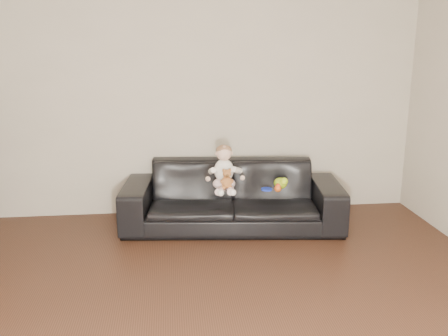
{
  "coord_description": "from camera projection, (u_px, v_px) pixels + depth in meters",
  "views": [
    {
      "loc": [
        -0.17,
        -2.55,
        1.88
      ],
      "look_at": [
        0.35,
        2.14,
        0.64
      ],
      "focal_mm": 40.0,
      "sensor_mm": 36.0,
      "label": 1
    }
  ],
  "objects": [
    {
      "name": "teddy_bear",
      "position": [
        227.0,
        179.0,
        4.76
      ],
      "size": [
        0.12,
        0.12,
        0.19
      ],
      "rotation": [
        0.0,
        0.0,
        -0.19
      ],
      "color": "#A7632F",
      "rests_on": "sofa"
    },
    {
      "name": "toy_rattle",
      "position": [
        278.0,
        188.0,
        4.85
      ],
      "size": [
        0.07,
        0.07,
        0.07
      ],
      "primitive_type": "sphere",
      "rotation": [
        0.0,
        0.0,
        0.0
      ],
      "color": "#CE5118",
      "rests_on": "sofa"
    },
    {
      "name": "baby",
      "position": [
        224.0,
        170.0,
        4.88
      ],
      "size": [
        0.34,
        0.4,
        0.45
      ],
      "rotation": [
        0.0,
        0.0,
        -0.26
      ],
      "color": "#FAD3D5",
      "rests_on": "sofa"
    },
    {
      "name": "toy_blue_disc",
      "position": [
        267.0,
        189.0,
        4.92
      ],
      "size": [
        0.14,
        0.14,
        0.02
      ],
      "primitive_type": "cylinder",
      "rotation": [
        0.0,
        0.0,
        0.34
      ],
      "color": "#1930CC",
      "rests_on": "sofa"
    },
    {
      "name": "sofa",
      "position": [
        232.0,
        196.0,
        5.08
      ],
      "size": [
        2.27,
        1.08,
        0.64
      ],
      "primitive_type": "imported",
      "rotation": [
        0.0,
        0.0,
        -0.1
      ],
      "color": "black",
      "rests_on": "floor"
    },
    {
      "name": "toy_green",
      "position": [
        280.0,
        183.0,
        4.96
      ],
      "size": [
        0.18,
        0.2,
        0.11
      ],
      "primitive_type": "ellipsoid",
      "rotation": [
        0.0,
        0.0,
        0.38
      ],
      "color": "#ACDB19",
      "rests_on": "sofa"
    },
    {
      "name": "wall_back",
      "position": [
        185.0,
        94.0,
        5.27
      ],
      "size": [
        5.0,
        0.0,
        5.0
      ],
      "primitive_type": "plane",
      "rotation": [
        1.57,
        0.0,
        0.0
      ],
      "color": "#B8AE9A",
      "rests_on": "ground"
    }
  ]
}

